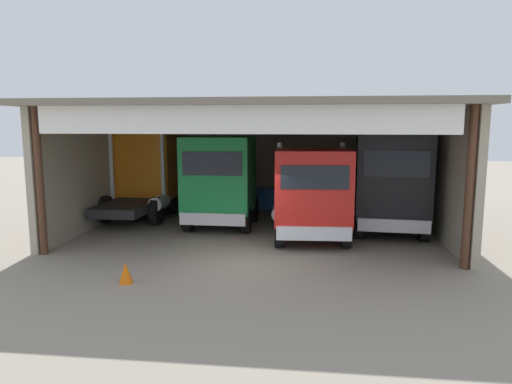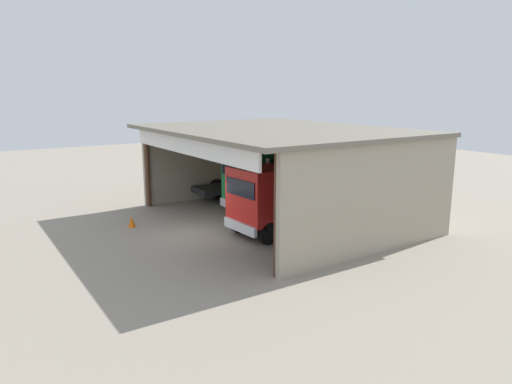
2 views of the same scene
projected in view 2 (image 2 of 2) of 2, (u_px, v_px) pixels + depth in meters
The scene contains 9 objects.
ground_plane at pixel (195, 234), 22.11m from camera, with size 80.00×80.00×0.00m, color gray.
workshop_shed at pixel (292, 154), 24.46m from camera, with size 13.80×10.69×4.79m.
truck_orange_right_bay at pixel (250, 167), 29.44m from camera, with size 2.70×5.24×3.76m.
truck_green_center_bay at pixel (255, 180), 25.31m from camera, with size 2.71×4.31×3.59m.
truck_red_yard_outside at pixel (266, 200), 21.57m from camera, with size 2.83×5.01×3.40m.
truck_black_left_bay at pixel (330, 203), 19.87m from camera, with size 2.76×4.97×3.72m.
oil_drum at pixel (370, 212), 24.21m from camera, with size 0.58×0.58×0.91m, color #197233.
tool_cart at pixel (334, 199), 26.90m from camera, with size 0.90×0.60×1.00m, color #1E59A5.
traffic_cone at pixel (132, 222), 23.12m from camera, with size 0.36×0.36×0.56m, color orange.
Camera 2 is at (19.28, -9.27, 6.58)m, focal length 32.80 mm.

